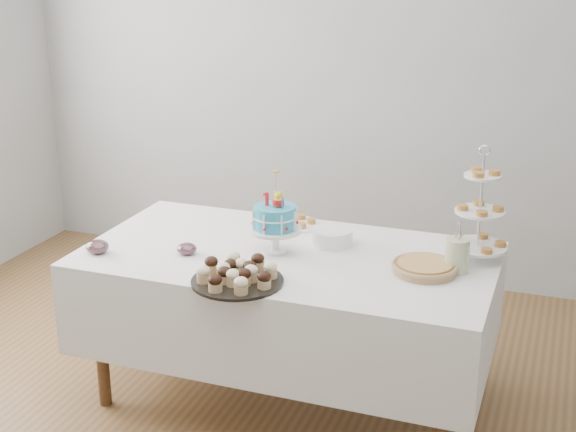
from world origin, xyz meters
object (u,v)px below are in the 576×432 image
(table, at_px, (288,297))
(plate_stack, at_px, (332,237))
(jam_bowl_b, at_px, (187,249))
(cupcake_tray, at_px, (237,273))
(utensil_pitcher, at_px, (457,254))
(jam_bowl_a, at_px, (97,247))
(pastry_plate, at_px, (297,223))
(tiered_stand, at_px, (480,212))
(pie, at_px, (425,267))
(birthday_cake, at_px, (275,231))

(table, bearing_deg, plate_stack, 48.18)
(table, distance_m, jam_bowl_b, 0.54)
(cupcake_tray, height_order, plate_stack, cupcake_tray)
(table, bearing_deg, utensil_pitcher, 3.36)
(jam_bowl_a, xyz_separation_m, jam_bowl_b, (0.40, 0.13, -0.00))
(cupcake_tray, xyz_separation_m, jam_bowl_b, (-0.35, 0.22, -0.02))
(table, relative_size, pastry_plate, 7.83)
(tiered_stand, height_order, utensil_pitcher, tiered_stand)
(table, relative_size, jam_bowl_b, 20.53)
(pie, height_order, plate_stack, plate_stack)
(table, height_order, cupcake_tray, cupcake_tray)
(pie, distance_m, jam_bowl_a, 1.52)
(table, distance_m, birthday_cake, 0.34)
(birthday_cake, height_order, jam_bowl_a, birthday_cake)
(cupcake_tray, distance_m, tiered_stand, 1.14)
(tiered_stand, xyz_separation_m, pastry_plate, (-0.93, 0.14, -0.21))
(birthday_cake, height_order, plate_stack, birthday_cake)
(cupcake_tray, bearing_deg, utensil_pitcher, 27.36)
(table, distance_m, pastry_plate, 0.46)
(plate_stack, bearing_deg, table, -131.82)
(pie, height_order, tiered_stand, tiered_stand)
(birthday_cake, relative_size, jam_bowl_a, 3.60)
(tiered_stand, relative_size, jam_bowl_a, 4.99)
(tiered_stand, bearing_deg, jam_bowl_a, -162.06)
(jam_bowl_b, bearing_deg, table, 21.86)
(tiered_stand, xyz_separation_m, utensil_pitcher, (-0.06, -0.19, -0.14))
(birthday_cake, relative_size, jam_bowl_b, 4.15)
(pie, height_order, pastry_plate, pie)
(table, height_order, pastry_plate, pastry_plate)
(pie, xyz_separation_m, jam_bowl_b, (-1.09, -0.16, -0.00))
(pastry_plate, bearing_deg, birthday_cake, -86.15)
(tiered_stand, distance_m, plate_stack, 0.71)
(plate_stack, bearing_deg, jam_bowl_b, -149.35)
(pastry_plate, bearing_deg, pie, -28.24)
(table, height_order, utensil_pitcher, utensil_pitcher)
(table, height_order, pie, pie)
(jam_bowl_a, bearing_deg, pie, 11.11)
(birthday_cake, bearing_deg, table, 13.58)
(pastry_plate, relative_size, utensil_pitcher, 1.04)
(jam_bowl_b, bearing_deg, plate_stack, 30.65)
(tiered_stand, distance_m, pastry_plate, 0.96)
(pie, distance_m, utensil_pitcher, 0.15)
(cupcake_tray, relative_size, pastry_plate, 1.63)
(cupcake_tray, bearing_deg, jam_bowl_a, 172.89)
(cupcake_tray, relative_size, plate_stack, 2.00)
(birthday_cake, height_order, utensil_pitcher, birthday_cake)
(table, relative_size, plate_stack, 9.63)
(pie, distance_m, jam_bowl_b, 1.10)
(birthday_cake, relative_size, pastry_plate, 1.58)
(birthday_cake, distance_m, plate_stack, 0.30)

